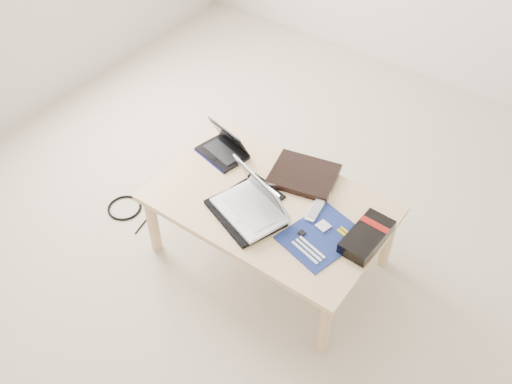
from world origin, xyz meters
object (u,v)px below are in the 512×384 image
Objects in this scene: white_laptop at (253,202)px; netbook at (224,148)px; gpu_box at (367,237)px; coffee_table at (269,209)px.

netbook is at bearing 145.83° from white_laptop.
netbook reaches higher than gpu_box.
white_laptop is (-0.02, -0.10, 0.11)m from coffee_table.
coffee_table is 0.49m from gpu_box.
white_laptop is (0.36, -0.25, 0.03)m from netbook.
coffee_table is at bearing 77.94° from white_laptop.
netbook reaches higher than coffee_table.
netbook is at bearing 173.60° from gpu_box.
gpu_box is at bearing -6.40° from netbook.
netbook is 0.99× the size of gpu_box.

